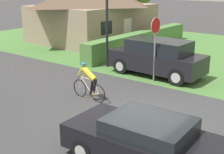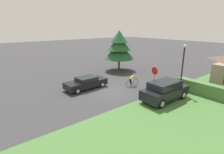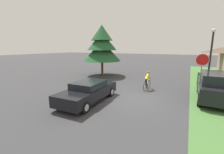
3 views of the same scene
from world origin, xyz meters
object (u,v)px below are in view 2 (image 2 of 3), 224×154
(stop_sign, at_px, (154,76))
(conifer_tall_near, at_px, (119,47))
(cyclist, at_px, (132,80))
(street_lamp, at_px, (183,63))
(sedan_left_lane, at_px, (86,83))
(parked_suv_right, at_px, (165,91))

(stop_sign, bearing_deg, conifer_tall_near, -20.83)
(cyclist, distance_m, conifer_tall_near, 8.06)
(street_lamp, relative_size, conifer_tall_near, 0.82)
(stop_sign, bearing_deg, cyclist, -10.09)
(sedan_left_lane, distance_m, parked_suv_right, 8.33)
(conifer_tall_near, bearing_deg, cyclist, -29.52)
(parked_suv_right, relative_size, street_lamp, 0.96)
(stop_sign, xyz_separation_m, conifer_tall_near, (-10.23, 4.58, 1.45))
(sedan_left_lane, relative_size, cyclist, 2.62)
(sedan_left_lane, xyz_separation_m, stop_sign, (6.34, 3.58, 1.53))
(sedan_left_lane, distance_m, cyclist, 5.19)
(sedan_left_lane, bearing_deg, street_lamp, -47.29)
(stop_sign, height_order, conifer_tall_near, conifer_tall_near)
(parked_suv_right, xyz_separation_m, street_lamp, (-0.22, 3.07, 2.10))
(cyclist, bearing_deg, sedan_left_lane, 152.67)
(sedan_left_lane, height_order, conifer_tall_near, conifer_tall_near)
(cyclist, bearing_deg, parked_suv_right, -92.66)
(cyclist, bearing_deg, street_lamp, -56.50)
(sedan_left_lane, xyz_separation_m, street_lamp, (7.10, 7.03, 2.38))
(parked_suv_right, height_order, stop_sign, stop_sign)
(cyclist, distance_m, stop_sign, 4.06)
(parked_suv_right, distance_m, street_lamp, 3.72)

